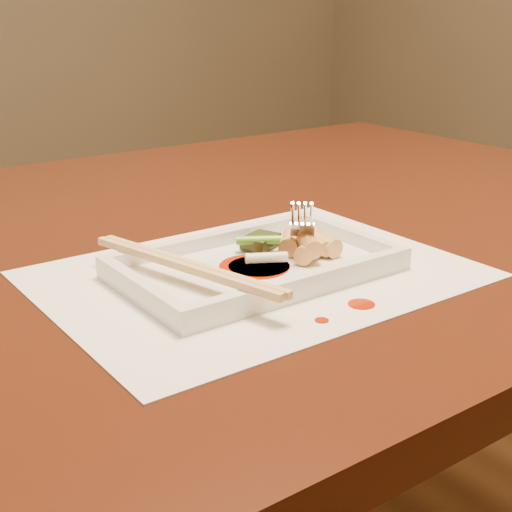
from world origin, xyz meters
TOP-DOWN VIEW (x-y plane):
  - table at (0.00, 0.00)m, footprint 1.40×0.90m
  - placemat at (-0.04, -0.17)m, footprint 0.40×0.30m
  - sauce_splatter_a at (-0.01, -0.29)m, footprint 0.02×0.02m
  - sauce_splatter_b at (-0.06, -0.29)m, footprint 0.01×0.01m
  - plate_base at (-0.04, -0.17)m, footprint 0.26×0.16m
  - plate_rim_far at (-0.04, -0.10)m, footprint 0.26×0.01m
  - plate_rim_near at (-0.04, -0.25)m, footprint 0.26×0.01m
  - plate_rim_left at (-0.16, -0.17)m, footprint 0.01×0.14m
  - plate_rim_right at (0.08, -0.17)m, footprint 0.01×0.14m
  - veg_piece at (-0.00, -0.13)m, footprint 0.05×0.04m
  - scallion_white at (-0.04, -0.19)m, footprint 0.04×0.03m
  - scallion_green at (0.00, -0.15)m, footprint 0.08×0.05m
  - chopstick_a at (-0.12, -0.17)m, footprint 0.06×0.22m
  - chopstick_b at (-0.11, -0.17)m, footprint 0.06×0.22m
  - fork at (0.03, -0.16)m, footprint 0.09×0.10m
  - sauce_blob_0 at (-0.04, -0.18)m, footprint 0.07×0.07m
  - sauce_blob_1 at (-0.04, -0.18)m, footprint 0.06×0.06m
  - rice_cake_0 at (0.04, -0.18)m, footprint 0.02×0.05m
  - rice_cake_1 at (0.04, -0.18)m, footprint 0.04×0.05m
  - rice_cake_2 at (0.01, -0.19)m, footprint 0.03×0.04m
  - rice_cake_3 at (0.02, -0.19)m, footprint 0.05×0.04m
  - rice_cake_4 at (0.01, -0.16)m, footprint 0.04×0.04m

SIDE VIEW (x-z plane):
  - table at x=0.00m, z-range 0.27..1.02m
  - placemat at x=-0.04m, z-range 0.75..0.75m
  - sauce_splatter_a at x=-0.01m, z-range 0.75..0.75m
  - sauce_splatter_b at x=-0.06m, z-range 0.75..0.75m
  - plate_base at x=-0.04m, z-range 0.75..0.76m
  - sauce_blob_0 at x=-0.04m, z-range 0.76..0.76m
  - sauce_blob_1 at x=-0.04m, z-range 0.76..0.76m
  - plate_rim_far at x=-0.04m, z-range 0.76..0.77m
  - plate_rim_near at x=-0.04m, z-range 0.76..0.77m
  - plate_rim_left at x=-0.16m, z-range 0.76..0.77m
  - plate_rim_right at x=0.08m, z-range 0.76..0.77m
  - veg_piece at x=0.00m, z-range 0.76..0.77m
  - rice_cake_0 at x=0.04m, z-range 0.76..0.78m
  - rice_cake_1 at x=0.04m, z-range 0.76..0.78m
  - rice_cake_3 at x=0.02m, z-range 0.76..0.78m
  - rice_cake_4 at x=0.01m, z-range 0.76..0.78m
  - scallion_white at x=-0.04m, z-range 0.77..0.78m
  - scallion_green at x=0.00m, z-range 0.77..0.78m
  - rice_cake_2 at x=0.01m, z-range 0.77..0.79m
  - chopstick_a at x=-0.12m, z-range 0.77..0.78m
  - chopstick_b at x=-0.11m, z-range 0.77..0.78m
  - fork at x=0.03m, z-range 0.76..0.90m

